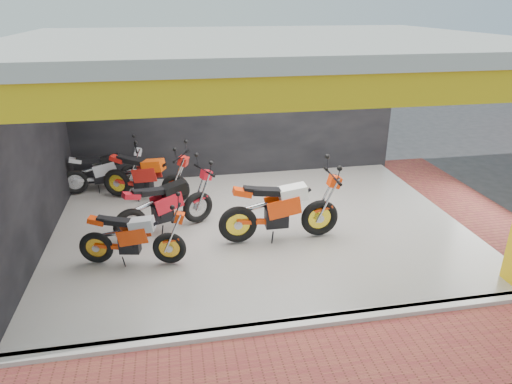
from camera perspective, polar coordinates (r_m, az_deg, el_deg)
ground at (r=7.51m, az=3.45°, el=-11.66°), size 80.00×80.00×0.00m
showroom_floor at (r=9.16m, az=0.46°, el=-4.47°), size 8.00×6.00×0.10m
showroom_ceiling at (r=8.18m, az=0.55°, el=18.26°), size 8.40×6.40×0.20m
back_wall at (r=11.48m, az=-2.53°, el=10.18°), size 8.20×0.20×3.50m
left_wall at (r=8.75m, az=-26.95°, el=3.69°), size 0.20×6.20×3.50m
header_beam_front at (r=5.32m, az=6.93°, el=12.45°), size 8.40×0.30×0.40m
header_beam_right at (r=9.80m, az=25.07°, el=15.21°), size 0.30×6.40×0.40m
floor_kerb at (r=6.69m, az=5.64°, el=-16.12°), size 8.00×0.20×0.10m
paver_front at (r=6.16m, az=7.74°, el=-20.80°), size 9.00×1.40×0.03m
paver_right at (r=11.07m, az=25.68°, el=-2.09°), size 1.40×7.00×0.03m
moto_hero at (r=8.51m, az=8.06°, el=-1.12°), size 2.39×0.90×1.46m
moto_row_a at (r=7.73m, az=-10.91°, el=-5.11°), size 2.01×1.07×1.17m
moto_row_b at (r=9.05m, az=-7.37°, el=-0.11°), size 2.29×1.59×1.31m
moto_row_c at (r=10.02m, az=-10.13°, el=2.10°), size 2.32×1.64×1.33m
moto_row_d at (r=11.13m, az=-15.43°, el=3.30°), size 2.02×0.96×1.19m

